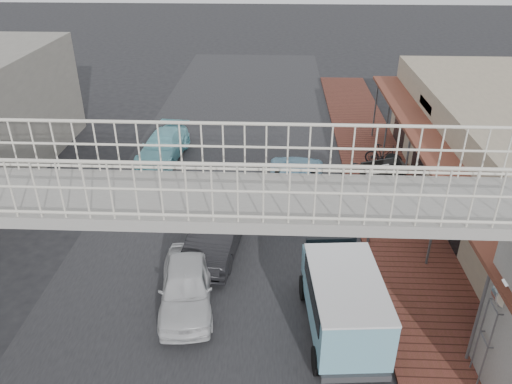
# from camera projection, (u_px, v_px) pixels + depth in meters

# --- Properties ---
(ground) EXTENTS (120.00, 120.00, 0.00)m
(ground) POSITION_uv_depth(u_px,v_px,m) (211.00, 279.00, 15.63)
(ground) COLOR black
(ground) RESTS_ON ground
(road_strip) EXTENTS (10.00, 60.00, 0.01)m
(road_strip) POSITION_uv_depth(u_px,v_px,m) (211.00, 279.00, 15.62)
(road_strip) COLOR black
(road_strip) RESTS_ON ground
(sidewalk) EXTENTS (3.00, 40.00, 0.10)m
(sidewalk) POSITION_uv_depth(u_px,v_px,m) (401.00, 231.00, 17.98)
(sidewalk) COLOR brown
(sidewalk) RESTS_ON ground
(footbridge) EXTENTS (16.40, 2.40, 6.34)m
(footbridge) POSITION_uv_depth(u_px,v_px,m) (182.00, 279.00, 10.60)
(footbridge) COLOR gray
(footbridge) RESTS_ON ground
(white_hatchback) EXTENTS (1.96, 3.88, 1.27)m
(white_hatchback) POSITION_uv_depth(u_px,v_px,m) (186.00, 286.00, 14.37)
(white_hatchback) COLOR silver
(white_hatchback) RESTS_ON ground
(dark_sedan) EXTENTS (1.98, 4.45, 1.42)m
(dark_sedan) POSITION_uv_depth(u_px,v_px,m) (216.00, 232.00, 16.72)
(dark_sedan) COLOR black
(dark_sedan) RESTS_ON ground
(angkot_curb) EXTENTS (2.56, 4.97, 1.34)m
(angkot_curb) POSITION_uv_depth(u_px,v_px,m) (295.00, 179.00, 20.23)
(angkot_curb) COLOR #77B1CF
(angkot_curb) RESTS_ON ground
(angkot_far) EXTENTS (2.18, 4.40, 1.23)m
(angkot_far) POSITION_uv_depth(u_px,v_px,m) (163.00, 146.00, 23.33)
(angkot_far) COLOR #7BCAD6
(angkot_far) RESTS_ON ground
(angkot_van) EXTENTS (2.13, 4.15, 1.97)m
(angkot_van) POSITION_uv_depth(u_px,v_px,m) (344.00, 297.00, 13.00)
(angkot_van) COLOR black
(angkot_van) RESTS_ON ground
(motorcycle_near) EXTENTS (1.69, 0.76, 0.86)m
(motorcycle_near) POSITION_uv_depth(u_px,v_px,m) (359.00, 167.00, 21.57)
(motorcycle_near) COLOR black
(motorcycle_near) RESTS_ON sidewalk
(motorcycle_far) EXTENTS (1.74, 0.99, 1.01)m
(motorcycle_far) POSITION_uv_depth(u_px,v_px,m) (384.00, 155.00, 22.46)
(motorcycle_far) COLOR black
(motorcycle_far) RESTS_ON sidewalk
(street_clock) EXTENTS (0.72, 0.58, 2.93)m
(street_clock) POSITION_uv_depth(u_px,v_px,m) (508.00, 299.00, 11.00)
(street_clock) COLOR #59595B
(street_clock) RESTS_ON sidewalk
(arrow_sign) EXTENTS (1.95, 1.32, 3.23)m
(arrow_sign) POSITION_uv_depth(u_px,v_px,m) (398.00, 171.00, 16.26)
(arrow_sign) COLOR #59595B
(arrow_sign) RESTS_ON sidewalk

